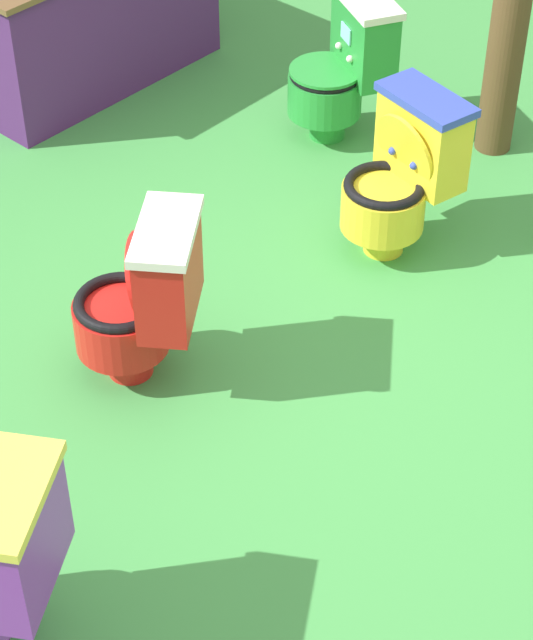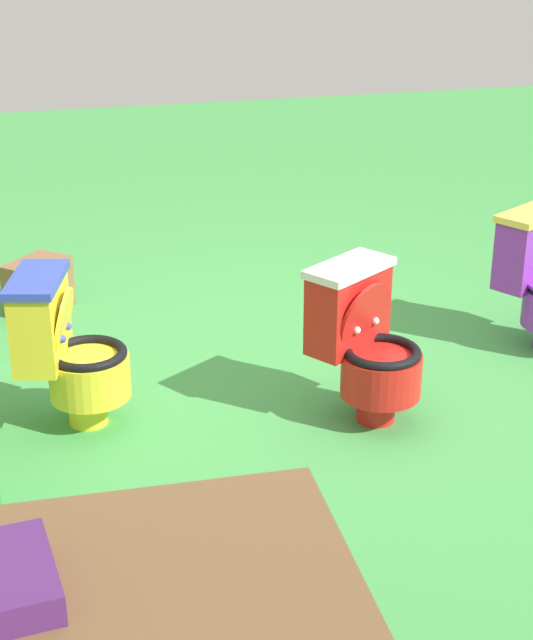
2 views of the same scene
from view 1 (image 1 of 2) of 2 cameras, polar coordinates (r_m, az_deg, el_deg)
The scene contains 5 objects.
ground at distance 4.75m, azimuth 2.03°, elevation -3.52°, with size 14.00×14.00×0.00m, color #429947.
toilet_green at distance 6.08m, azimuth 3.60°, elevation 11.74°, with size 0.63×0.60×0.73m.
toilet_yellow at distance 5.30m, azimuth 6.36°, elevation 6.82°, with size 0.58×0.51×0.73m.
toilet_red at distance 4.62m, azimuth -5.84°, elevation 0.94°, with size 0.61×0.63×0.73m.
vendor_table at distance 6.70m, azimuth -9.09°, elevation 14.42°, with size 1.49×0.91×0.85m.
Camera 1 is at (-2.72, -2.04, 3.31)m, focal length 68.03 mm.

